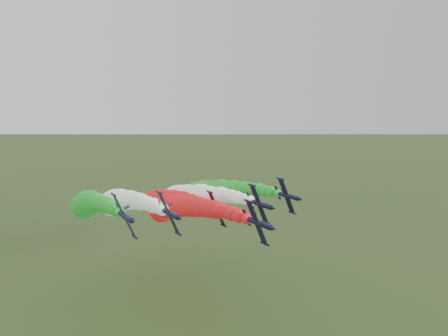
{
  "coord_description": "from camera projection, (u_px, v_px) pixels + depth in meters",
  "views": [
    {
      "loc": [
        -45.48,
        -78.57,
        55.14
      ],
      "look_at": [
        -2.44,
        -3.35,
        43.6
      ],
      "focal_mm": 35.0,
      "sensor_mm": 36.0,
      "label": 1
    }
  ],
  "objects": [
    {
      "name": "jet_lead",
      "position": [
        175.0,
        208.0,
        118.12
      ],
      "size": [
        11.54,
        69.2,
        18.47
      ],
      "rotation": [
        0.0,
        1.15,
        0.0
      ],
      "color": "black",
      "rests_on": "ground"
    },
    {
      "name": "jet_trail",
      "position": [
        160.0,
        200.0,
        139.4
      ],
      "size": [
        11.13,
        68.79,
        18.06
      ],
      "rotation": [
        0.0,
        1.15,
        0.0
      ],
      "color": "black",
      "rests_on": "ground"
    },
    {
      "name": "jet_outer_right",
      "position": [
        208.0,
        191.0,
        141.92
      ],
      "size": [
        11.68,
        69.34,
        18.61
      ],
      "rotation": [
        0.0,
        1.15,
        0.0
      ],
      "color": "black",
      "rests_on": "ground"
    },
    {
      "name": "jet_inner_right",
      "position": [
        185.0,
        196.0,
        130.14
      ],
      "size": [
        11.01,
        68.67,
        17.94
      ],
      "rotation": [
        0.0,
        1.15,
        0.0
      ],
      "color": "black",
      "rests_on": "ground"
    },
    {
      "name": "jet_inner_left",
      "position": [
        118.0,
        202.0,
        122.11
      ],
      "size": [
        11.09,
        68.75,
        18.02
      ],
      "rotation": [
        0.0,
        1.15,
        0.0
      ],
      "color": "black",
      "rests_on": "ground"
    },
    {
      "name": "jet_outer_left",
      "position": [
        88.0,
        204.0,
        119.9
      ],
      "size": [
        11.63,
        69.29,
        18.56
      ],
      "rotation": [
        0.0,
        1.15,
        0.0
      ],
      "color": "black",
      "rests_on": "ground"
    }
  ]
}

